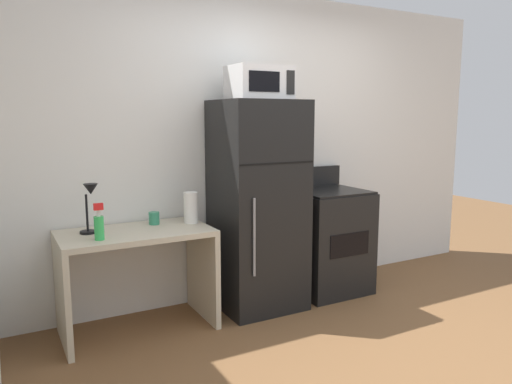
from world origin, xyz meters
name	(u,v)px	position (x,y,z in m)	size (l,w,h in m)	color
ground_plane	(391,369)	(0.00, 0.00, 0.00)	(12.00, 12.00, 0.00)	brown
wall_back_white	(260,146)	(0.00, 1.70, 1.30)	(5.00, 0.10, 2.60)	white
desk	(136,262)	(-1.23, 1.33, 0.52)	(1.07, 0.60, 0.75)	beige
desk_lamp	(90,200)	(-1.52, 1.40, 0.99)	(0.14, 0.12, 0.35)	black
paper_towel_roll	(191,208)	(-0.78, 1.38, 0.87)	(0.11, 0.11, 0.24)	white
coffee_mug	(154,218)	(-1.05, 1.47, 0.80)	(0.08, 0.08, 0.10)	#338C66
spray_bottle	(99,225)	(-1.51, 1.18, 0.85)	(0.06, 0.06, 0.25)	green
refrigerator	(258,206)	(-0.23, 1.32, 0.85)	(0.65, 0.64, 1.69)	black
microwave	(259,83)	(-0.23, 1.30, 1.82)	(0.46, 0.35, 0.26)	silver
oven_range	(328,240)	(0.49, 1.33, 0.47)	(0.64, 0.61, 1.10)	black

